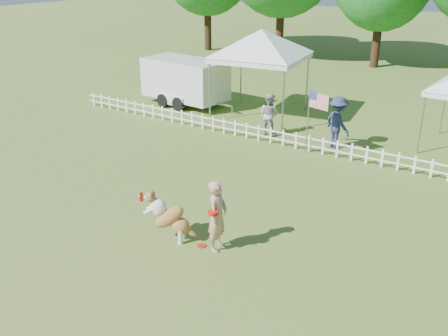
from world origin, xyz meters
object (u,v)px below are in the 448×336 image
object	(u,v)px
flag_pole	(308,122)
spectator_a	(269,114)
frisbee_on_turf	(202,246)
cargo_trailer	(185,82)
canopy_tent_left	(260,75)
spectator_b	(338,123)
handler	(218,216)
dog	(170,217)

from	to	relation	value
flag_pole	spectator_a	size ratio (longest dim) A/B	1.39
frisbee_on_turf	flag_pole	bearing A→B (deg)	94.46
cargo_trailer	flag_pole	bearing A→B (deg)	-14.49
canopy_tent_left	spectator_b	bearing A→B (deg)	-32.45
spectator_a	handler	bearing A→B (deg)	118.56
handler	spectator_a	distance (m)	8.21
dog	spectator_a	bearing A→B (deg)	80.11
cargo_trailer	spectator_a	world-z (taller)	cargo_trailer
canopy_tent_left	frisbee_on_turf	bearing A→B (deg)	-75.50
flag_pole	spectator_b	distance (m)	1.25
spectator_a	spectator_b	distance (m)	2.64
flag_pole	handler	bearing A→B (deg)	-65.72
cargo_trailer	spectator_b	xyz separation A→B (m)	(7.81, -1.58, -0.12)
flag_pole	spectator_a	bearing A→B (deg)	170.26
dog	canopy_tent_left	distance (m)	10.54
handler	cargo_trailer	bearing A→B (deg)	29.86
canopy_tent_left	spectator_b	world-z (taller)	canopy_tent_left
canopy_tent_left	cargo_trailer	size ratio (longest dim) A/B	0.74
flag_pole	spectator_a	distance (m)	2.24
dog	spectator_b	distance (m)	8.11
cargo_trailer	spectator_a	distance (m)	5.43
handler	cargo_trailer	size ratio (longest dim) A/B	0.36
canopy_tent_left	handler	bearing A→B (deg)	-73.43
spectator_a	frisbee_on_turf	bearing A→B (deg)	115.89
spectator_a	spectator_b	bearing A→B (deg)	-170.52
cargo_trailer	flag_pole	world-z (taller)	flag_pole
flag_pole	spectator_a	xyz separation A→B (m)	(-1.99, 0.99, -0.31)
frisbee_on_turf	flag_pole	size ratio (longest dim) A/B	0.10
dog	spectator_b	xyz separation A→B (m)	(0.87, 8.06, 0.30)
cargo_trailer	spectator_b	world-z (taller)	cargo_trailer
handler	frisbee_on_turf	distance (m)	0.91
canopy_tent_left	dog	bearing A→B (deg)	-79.68
dog	cargo_trailer	size ratio (longest dim) A/B	0.26
spectator_a	spectator_b	xyz separation A→B (m)	(2.64, 0.07, 0.12)
cargo_trailer	flag_pole	size ratio (longest dim) A/B	2.14
canopy_tent_left	spectator_b	distance (m)	4.64
dog	spectator_a	world-z (taller)	spectator_a
cargo_trailer	spectator_a	bearing A→B (deg)	-11.95
cargo_trailer	spectator_a	xyz separation A→B (m)	(5.17, -1.65, -0.24)
handler	spectator_b	size ratio (longest dim) A/B	0.92
frisbee_on_turf	spectator_b	distance (m)	7.93
handler	spectator_b	distance (m)	7.76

